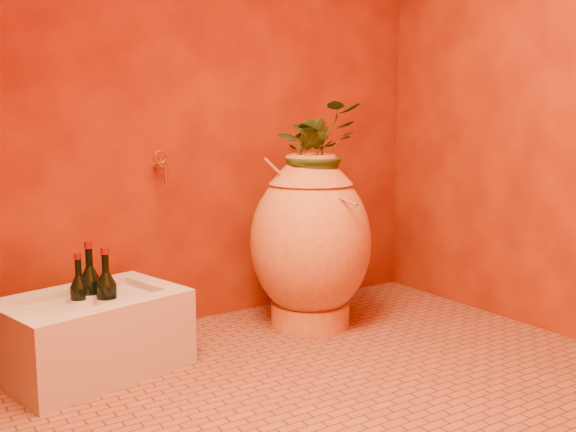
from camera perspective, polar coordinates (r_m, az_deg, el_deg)
floor at (r=2.55m, az=3.43°, el=-14.60°), size 2.50×2.50×0.00m
wall_back at (r=3.21m, az=-7.32°, el=13.00°), size 2.50×0.02×2.50m
wall_right at (r=3.25m, az=22.09°, el=12.37°), size 0.02×2.00×2.50m
amphora at (r=3.10m, az=2.02°, el=-2.25°), size 0.64×0.64×0.84m
stone_basin at (r=2.72m, az=-16.96°, el=-10.08°), size 0.77×0.62×0.31m
wine_bottle_a at (r=2.70m, az=-17.11°, el=-6.91°), size 0.09×0.09×0.35m
wine_bottle_b at (r=2.63m, az=-15.79°, el=-7.37°), size 0.08×0.08×0.34m
wine_bottle_c at (r=2.69m, az=-18.00°, el=-7.32°), size 0.08×0.08×0.31m
wall_tap at (r=3.02m, az=-11.21°, el=4.42°), size 0.07×0.14×0.15m
plant_main at (r=3.06m, az=2.43°, el=5.90°), size 0.43×0.38×0.45m
plant_side at (r=2.99m, az=1.85°, el=5.51°), size 0.24×0.24×0.34m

